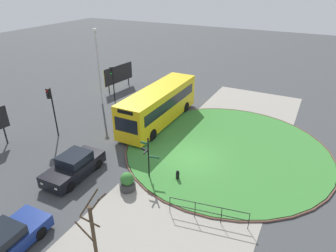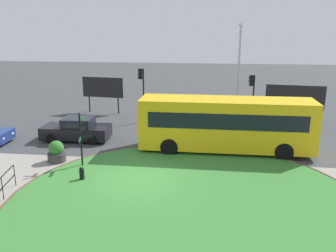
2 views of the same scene
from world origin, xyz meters
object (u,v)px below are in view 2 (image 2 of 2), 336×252
object	(u,v)px
lamppost_tall	(239,70)
bus_yellow	(226,124)
traffic_light_far	(142,84)
billboard_right	(295,98)
traffic_light_near	(252,89)
planter_near_signpost	(56,152)
billboard_left	(103,88)
signpost_directional	(81,136)
bollard_foreground	(82,174)
car_far_lane	(77,130)

from	to	relation	value
lamppost_tall	bus_yellow	bearing A→B (deg)	-98.80
bus_yellow	traffic_light_far	bearing A→B (deg)	-44.45
bus_yellow	billboard_right	size ratio (longest dim) A/B	2.22
traffic_light_near	planter_near_signpost	distance (m)	14.69
billboard_left	planter_near_signpost	size ratio (longest dim) A/B	3.08
bus_yellow	billboard_right	xyz separation A→B (m)	(5.66, 8.34, 0.07)
billboard_left	billboard_right	world-z (taller)	billboard_left
signpost_directional	lamppost_tall	size ratio (longest dim) A/B	0.40
traffic_light_near	billboard_right	xyz separation A→B (m)	(3.57, 1.91, -0.98)
bollard_foreground	billboard_right	distance (m)	18.42
car_far_lane	planter_near_signpost	size ratio (longest dim) A/B	3.67
bus_yellow	traffic_light_near	size ratio (longest dim) A/B	2.67
bus_yellow	car_far_lane	size ratio (longest dim) A/B	2.28
traffic_light_near	signpost_directional	bearing A→B (deg)	33.43
bollard_foreground	lamppost_tall	size ratio (longest dim) A/B	0.10
bollard_foreground	lamppost_tall	bearing A→B (deg)	57.18
signpost_directional	bus_yellow	xyz separation A→B (m)	(7.46, 3.36, 0.02)
traffic_light_far	planter_near_signpost	world-z (taller)	traffic_light_far
car_far_lane	planter_near_signpost	world-z (taller)	car_far_lane
bus_yellow	traffic_light_far	size ratio (longest dim) A/B	2.40
traffic_light_near	planter_near_signpost	size ratio (longest dim) A/B	3.14
planter_near_signpost	car_far_lane	bearing A→B (deg)	95.06
lamppost_tall	planter_near_signpost	bearing A→B (deg)	-135.45
bollard_foreground	bus_yellow	bearing A→B (deg)	36.80
signpost_directional	car_far_lane	distance (m)	4.93
planter_near_signpost	bollard_foreground	bearing A→B (deg)	-45.27
car_far_lane	traffic_light_far	size ratio (longest dim) A/B	1.06
lamppost_tall	traffic_light_far	bearing A→B (deg)	-170.84
traffic_light_near	billboard_left	bearing A→B (deg)	-23.51
bollard_foreground	planter_near_signpost	bearing A→B (deg)	134.73
signpost_directional	lamppost_tall	distance (m)	13.82
bollard_foreground	bus_yellow	size ratio (longest dim) A/B	0.07
billboard_right	planter_near_signpost	distance (m)	18.55
car_far_lane	billboard_left	distance (m)	7.94
signpost_directional	traffic_light_near	distance (m)	13.72
bollard_foreground	billboard_right	bearing A→B (deg)	47.12
lamppost_tall	billboard_right	world-z (taller)	lamppost_tall
bus_yellow	billboard_left	distance (m)	13.37
bollard_foreground	bus_yellow	world-z (taller)	bus_yellow
billboard_right	signpost_directional	bearing A→B (deg)	-131.40
billboard_left	billboard_right	size ratio (longest dim) A/B	0.82
traffic_light_far	lamppost_tall	bearing A→B (deg)	-175.41
lamppost_tall	billboard_left	bearing A→B (deg)	171.77
bus_yellow	car_far_lane	world-z (taller)	bus_yellow
car_far_lane	traffic_light_near	world-z (taller)	traffic_light_near
signpost_directional	bus_yellow	distance (m)	8.18
traffic_light_far	billboard_left	bearing A→B (deg)	-39.94
billboard_left	planter_near_signpost	bearing A→B (deg)	-78.12
traffic_light_near	planter_near_signpost	xyz separation A→B (m)	(-11.19, -9.27, -2.19)
traffic_light_far	billboard_left	xyz separation A→B (m)	(-3.91, 2.78, -0.88)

